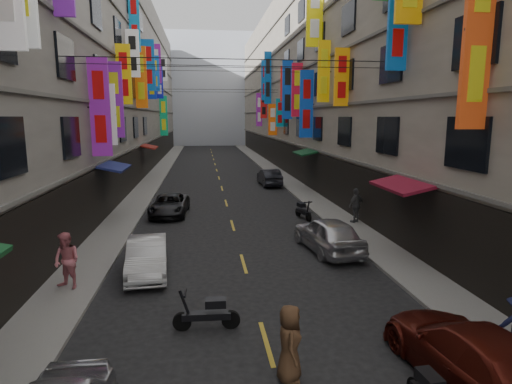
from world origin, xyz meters
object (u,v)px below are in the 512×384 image
object	(u,v)px
scooter_crossing	(208,314)
car_right_near	(472,357)
car_left_mid	(147,257)
pedestrian_rfar	(356,205)
pedestrian_crossing	(289,343)
car_left_far	(170,205)
pedestrian_lfar	(67,261)
scooter_far_right	(303,211)
car_right_mid	(328,234)
car_right_far	(269,177)

from	to	relation	value
scooter_crossing	car_right_near	bearing A→B (deg)	-118.36
car_left_mid	pedestrian_rfar	distance (m)	11.75
car_right_near	pedestrian_crossing	size ratio (longest dim) A/B	2.84
car_left_far	pedestrian_lfar	distance (m)	11.14
scooter_far_right	car_right_mid	size ratio (longest dim) A/B	0.40
scooter_far_right	car_left_mid	distance (m)	10.81
car_right_mid	car_left_far	bearing A→B (deg)	-54.98
scooter_far_right	car_right_mid	bearing A→B (deg)	73.61
scooter_crossing	pedestrian_rfar	world-z (taller)	pedestrian_rfar
scooter_crossing	car_left_mid	world-z (taller)	car_left_mid
car_left_far	car_right_far	distance (m)	12.60
car_left_far	pedestrian_lfar	xyz separation A→B (m)	(-2.48, -10.85, 0.45)
pedestrian_lfar	scooter_crossing	bearing A→B (deg)	-5.64
scooter_crossing	scooter_far_right	world-z (taller)	same
car_right_far	pedestrian_lfar	world-z (taller)	pedestrian_lfar
pedestrian_lfar	pedestrian_crossing	size ratio (longest dim) A/B	1.09
car_left_mid	pedestrian_crossing	xyz separation A→B (m)	(3.83, -6.93, 0.21)
scooter_crossing	car_right_near	xyz separation A→B (m)	(5.46, -3.21, 0.26)
car_right_mid	pedestrian_crossing	distance (m)	9.31
scooter_far_right	car_left_mid	world-z (taller)	car_left_mid
scooter_crossing	car_left_mid	size ratio (longest dim) A/B	0.46
car_left_far	pedestrian_rfar	size ratio (longest dim) A/B	2.36
car_right_far	scooter_far_right	bearing A→B (deg)	87.79
pedestrian_rfar	pedestrian_crossing	distance (m)	14.39
scooter_far_right	pedestrian_crossing	bearing A→B (deg)	62.39
car_left_far	car_right_mid	size ratio (longest dim) A/B	0.98
car_left_far	car_right_far	world-z (taller)	car_right_far
pedestrian_lfar	pedestrian_crossing	distance (m)	8.34
scooter_crossing	pedestrian_rfar	xyz separation A→B (m)	(7.95, 10.49, 0.60)
car_right_mid	pedestrian_crossing	world-z (taller)	pedestrian_crossing
car_left_mid	pedestrian_lfar	bearing A→B (deg)	-155.32
car_left_far	pedestrian_rfar	distance (m)	10.55
car_left_mid	pedestrian_rfar	xyz separation A→B (m)	(10.07, 6.04, 0.39)
scooter_crossing	car_right_near	size ratio (longest dim) A/B	0.37
scooter_far_right	car_right_mid	xyz separation A→B (m)	(-0.34, -5.96, 0.31)
car_left_mid	car_left_far	bearing A→B (deg)	84.28
pedestrian_rfar	scooter_far_right	bearing A→B (deg)	-64.13
scooter_crossing	car_left_far	bearing A→B (deg)	10.24
car_right_far	pedestrian_rfar	size ratio (longest dim) A/B	2.29
scooter_far_right	car_left_far	size ratio (longest dim) A/B	0.41
car_left_far	pedestrian_crossing	xyz separation A→B (m)	(3.71, -16.44, 0.25)
car_left_far	car_right_mid	distance (m)	10.57
pedestrian_rfar	car_left_mid	bearing A→B (deg)	0.57
scooter_crossing	car_right_far	xyz separation A→B (m)	(5.46, 24.12, 0.25)
car_left_far	pedestrian_lfar	size ratio (longest dim) A/B	2.33
scooter_far_right	pedestrian_crossing	world-z (taller)	pedestrian_crossing
car_right_mid	car_right_far	size ratio (longest dim) A/B	1.05
pedestrian_crossing	car_right_far	bearing A→B (deg)	-3.07
car_right_near	car_right_mid	xyz separation A→B (m)	(-0.30, 9.39, 0.05)
car_left_mid	car_right_mid	size ratio (longest dim) A/B	0.89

